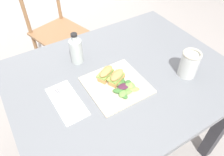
# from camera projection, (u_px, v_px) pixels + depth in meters

# --- Properties ---
(ground_plane) EXTENTS (8.54, 8.54, 0.00)m
(ground_plane) POSITION_uv_depth(u_px,v_px,m) (109.00, 144.00, 1.65)
(ground_plane) COLOR gray
(dining_table) EXTENTS (1.14, 0.90, 0.74)m
(dining_table) POSITION_uv_depth(u_px,v_px,m) (122.00, 91.00, 1.21)
(dining_table) COLOR slate
(dining_table) RESTS_ON ground
(chair_wooden_far) EXTENTS (0.50, 0.50, 0.87)m
(chair_wooden_far) POSITION_uv_depth(u_px,v_px,m) (56.00, 30.00, 1.95)
(chair_wooden_far) COLOR #8E6642
(chair_wooden_far) RESTS_ON ground
(plate_lunch) EXTENTS (0.28, 0.28, 0.01)m
(plate_lunch) POSITION_uv_depth(u_px,v_px,m) (116.00, 85.00, 1.06)
(plate_lunch) COLOR beige
(plate_lunch) RESTS_ON dining_table
(sandwich_half_front) EXTENTS (0.10, 0.09, 0.06)m
(sandwich_half_front) POSITION_uv_depth(u_px,v_px,m) (117.00, 77.00, 1.05)
(sandwich_half_front) COLOR tan
(sandwich_half_front) RESTS_ON plate_lunch
(sandwich_half_back) EXTENTS (0.10, 0.09, 0.06)m
(sandwich_half_back) POSITION_uv_depth(u_px,v_px,m) (106.00, 73.00, 1.07)
(sandwich_half_back) COLOR tan
(sandwich_half_back) RESTS_ON plate_lunch
(salad_mixed_greens) EXTENTS (0.13, 0.14, 0.03)m
(salad_mixed_greens) POSITION_uv_depth(u_px,v_px,m) (126.00, 87.00, 1.02)
(salad_mixed_greens) COLOR #3D7033
(salad_mixed_greens) RESTS_ON plate_lunch
(napkin_folded) EXTENTS (0.12, 0.25, 0.00)m
(napkin_folded) POSITION_uv_depth(u_px,v_px,m) (67.00, 101.00, 0.99)
(napkin_folded) COLOR white
(napkin_folded) RESTS_ON dining_table
(fork_on_napkin) EXTENTS (0.04, 0.19, 0.00)m
(fork_on_napkin) POSITION_uv_depth(u_px,v_px,m) (65.00, 99.00, 1.00)
(fork_on_napkin) COLOR silver
(fork_on_napkin) RESTS_ON napkin_folded
(bottle_cold_brew) EXTENTS (0.07, 0.07, 0.18)m
(bottle_cold_brew) POSITION_uv_depth(u_px,v_px,m) (76.00, 52.00, 1.15)
(bottle_cold_brew) COLOR #472819
(bottle_cold_brew) RESTS_ON dining_table
(mason_jar_iced_tea) EXTENTS (0.09, 0.09, 0.14)m
(mason_jar_iced_tea) POSITION_uv_depth(u_px,v_px,m) (189.00, 65.00, 1.08)
(mason_jar_iced_tea) COLOR #995623
(mason_jar_iced_tea) RESTS_ON dining_table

